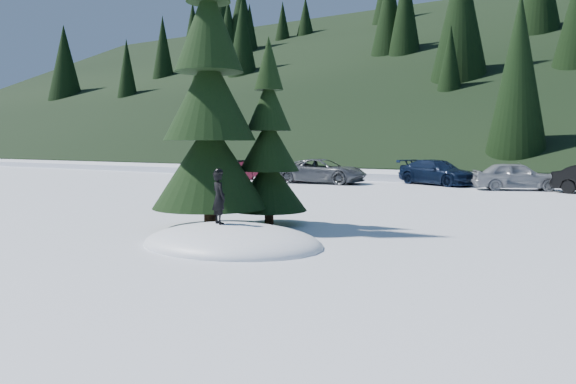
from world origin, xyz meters
The scene contains 11 objects.
ground centered at (0.00, 0.00, 0.00)m, with size 200.00×200.00×0.00m, color white.
snow_mound centered at (0.00, 0.00, 0.00)m, with size 4.48×3.52×0.96m, color white.
forest_hillside centered at (0.00, 54.00, 12.50)m, with size 200.00×60.00×25.00m, color black, non-canonical shape.
spruce_tall centered at (-2.20, 1.80, 3.32)m, with size 3.20×3.20×8.60m.
spruce_short centered at (-1.20, 3.20, 2.10)m, with size 2.20×2.20×5.37m.
child_skier centered at (-0.30, -0.09, 1.09)m, with size 0.44×0.29×1.22m, color black.
car_0 centered at (-16.52, 21.90, 0.62)m, with size 1.47×3.65×1.24m, color black.
car_1 centered at (-12.22, 19.32, 0.77)m, with size 1.62×4.65×1.53m, color #390A15.
car_2 centered at (-8.18, 18.58, 0.72)m, with size 2.38×5.15×1.43m, color #52555A.
car_3 centered at (-2.17, 21.07, 0.71)m, with size 1.98×4.87×1.41m, color black.
car_4 centered at (2.30, 19.74, 0.71)m, with size 1.68×4.16×1.42m, color #92959A.
Camera 1 is at (8.11, -10.00, 2.34)m, focal length 35.00 mm.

